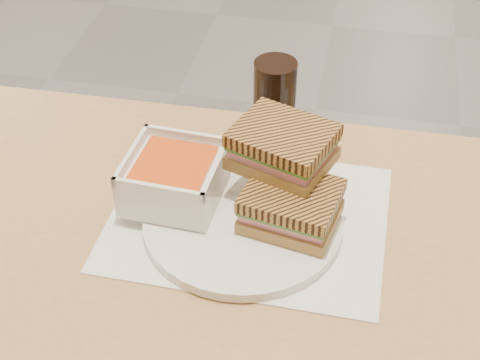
% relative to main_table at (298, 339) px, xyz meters
% --- Properties ---
extents(main_table, '(1.21, 0.71, 0.75)m').
position_rel_main_table_xyz_m(main_table, '(0.00, 0.00, 0.00)').
color(main_table, tan).
rests_on(main_table, ground).
extents(tray_liner, '(0.38, 0.30, 0.00)m').
position_rel_main_table_xyz_m(tray_liner, '(-0.09, 0.10, 0.11)').
color(tray_liner, white).
rests_on(tray_liner, main_table).
extents(plate, '(0.27, 0.27, 0.01)m').
position_rel_main_table_xyz_m(plate, '(-0.09, 0.08, 0.12)').
color(plate, white).
rests_on(plate, tray_liner).
extents(soup_bowl, '(0.13, 0.13, 0.07)m').
position_rel_main_table_xyz_m(soup_bowl, '(-0.19, 0.11, 0.16)').
color(soup_bowl, white).
rests_on(soup_bowl, plate).
extents(panini_lower, '(0.14, 0.12, 0.05)m').
position_rel_main_table_xyz_m(panini_lower, '(-0.03, 0.09, 0.16)').
color(panini_lower, '#B0843F').
rests_on(panini_lower, plate).
extents(panini_upper, '(0.15, 0.14, 0.06)m').
position_rel_main_table_xyz_m(panini_upper, '(-0.05, 0.15, 0.21)').
color(panini_upper, '#B0843F').
rests_on(panini_upper, panini_lower).
extents(cola_glass, '(0.06, 0.06, 0.14)m').
position_rel_main_table_xyz_m(cola_glass, '(-0.09, 0.29, 0.18)').
color(cola_glass, black).
rests_on(cola_glass, main_table).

